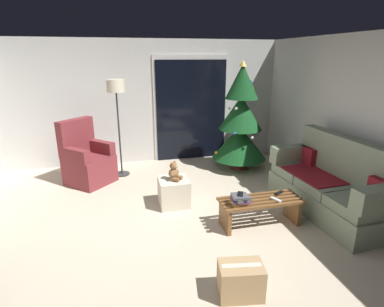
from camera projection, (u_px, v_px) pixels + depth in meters
ground_plane at (175, 236)px, 3.87m from camera, size 7.00×7.00×0.00m
wall_back at (146, 103)px, 6.32m from camera, size 5.72×0.12×2.50m
wall_right at (380, 127)px, 4.14m from camera, size 0.12×6.00×2.50m
patio_door_frame at (191, 109)px, 6.51m from camera, size 1.60×0.02×2.20m
patio_door_glass at (191, 111)px, 6.51m from camera, size 1.50×0.02×2.10m
couch at (331, 186)px, 4.38m from camera, size 0.88×1.98×1.08m
coffee_table at (260, 207)px, 4.07m from camera, size 1.10×0.40×0.37m
remote_white at (276, 199)px, 4.00m from camera, size 0.10×0.16×0.02m
remote_black at (279, 193)px, 4.19m from camera, size 0.16×0.11×0.02m
book_stack at (240, 199)px, 3.87m from camera, size 0.26×0.24×0.13m
cell_phone at (240, 194)px, 3.86m from camera, size 0.13×0.16×0.01m
christmas_tree at (240, 123)px, 5.94m from camera, size 1.06×1.06×2.11m
armchair at (87, 161)px, 5.40m from camera, size 0.97×0.97×1.13m
floor_lamp at (116, 95)px, 5.41m from camera, size 0.32×0.32×1.78m
ottoman at (174, 192)px, 4.63m from camera, size 0.44×0.44×0.41m
teddy_bear_chestnut at (174, 172)px, 4.52m from camera, size 0.22×0.21×0.29m
cardboard_box_taped_mid_floor at (241, 280)px, 2.88m from camera, size 0.45×0.34×0.33m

